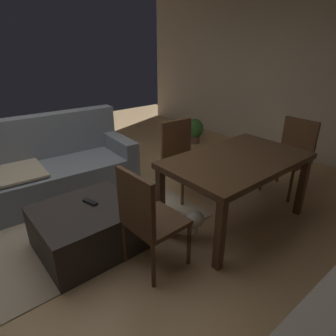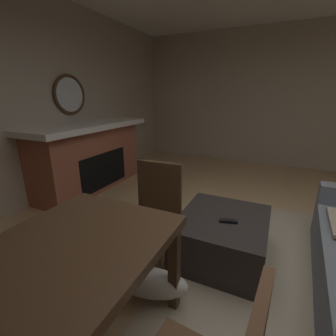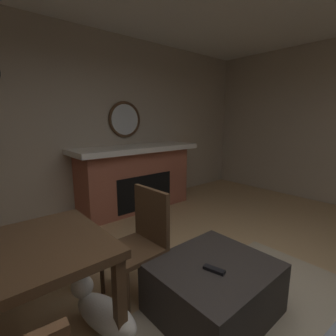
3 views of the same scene
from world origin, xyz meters
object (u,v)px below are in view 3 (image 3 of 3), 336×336
Objects in this scene: round_wall_mirror at (125,120)px; ottoman_coffee_table at (213,288)px; fireplace at (136,177)px; tv_remote at (214,270)px; dining_chair_west at (142,236)px; small_dog at (102,311)px.

round_wall_mirror is 3.09m from ottoman_coffee_table.
fireplace reaches higher than tv_remote.
ottoman_coffee_table is 5.54× the size of tv_remote.
fireplace is 2.29× the size of dining_chair_west.
ottoman_coffee_table is at bearing 152.23° from small_dog.
dining_chair_west is (1.12, 2.10, -0.99)m from round_wall_mirror.
dining_chair_west is at bearing 58.20° from fireplace.
round_wall_mirror is at bearing -107.63° from ottoman_coffee_table.
ottoman_coffee_table is at bearing 72.37° from round_wall_mirror.
dining_chair_west reaches higher than small_dog.
tv_remote is 0.17× the size of dining_chair_west.
fireplace reaches higher than small_dog.
tv_remote is (0.93, 2.45, -0.11)m from fireplace.
tv_remote is (0.93, 2.73, -1.07)m from round_wall_mirror.
round_wall_mirror is (-0.00, -0.29, 0.96)m from fireplace.
dining_chair_west is at bearing -88.12° from tv_remote.
fireplace is 2.40× the size of ottoman_coffee_table.
round_wall_mirror is at bearing -118.16° from dining_chair_west.
ottoman_coffee_table is 0.71m from dining_chair_west.
round_wall_mirror is 0.99× the size of small_dog.
dining_chair_west is 1.49× the size of small_dog.
small_dog is (0.48, 0.19, -0.35)m from dining_chair_west.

